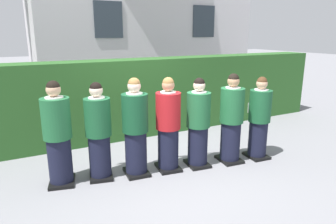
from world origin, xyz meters
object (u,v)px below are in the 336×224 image
object	(u,v)px
student_front_row_1	(99,134)
student_front_row_5	(231,121)
student_front_row_0	(58,136)
student_front_row_4	(198,125)
student_front_row_2	(135,130)
student_in_red_blazer	(168,127)
student_front_row_6	(259,120)

from	to	relation	value
student_front_row_1	student_front_row_5	xyz separation A→B (m)	(2.35, -0.46, 0.02)
student_front_row_0	student_front_row_4	distance (m)	2.36
student_front_row_0	student_front_row_1	xyz separation A→B (m)	(0.62, -0.08, -0.03)
student_front_row_1	student_front_row_5	size ratio (longest dim) A/B	0.97
student_front_row_1	student_front_row_2	size ratio (longest dim) A/B	0.97
student_in_red_blazer	student_front_row_4	xyz separation A→B (m)	(0.55, -0.11, -0.02)
student_in_red_blazer	student_front_row_6	distance (m)	1.82
student_front_row_1	student_front_row_2	bearing A→B (deg)	-14.64
student_front_row_1	student_front_row_6	size ratio (longest dim) A/B	1.02
student_in_red_blazer	student_front_row_4	size ratio (longest dim) A/B	1.02
student_front_row_2	student_front_row_5	bearing A→B (deg)	-9.71
student_front_row_5	student_front_row_2	bearing A→B (deg)	170.29
student_in_red_blazer	student_front_row_2	bearing A→B (deg)	172.02
student_front_row_1	student_front_row_2	xyz separation A→B (m)	(0.58, -0.15, 0.02)
student_front_row_2	student_in_red_blazer	world-z (taller)	student_front_row_2
student_front_row_0	student_front_row_6	distance (m)	3.62
student_front_row_0	student_front_row_5	distance (m)	3.02
student_front_row_5	student_in_red_blazer	bearing A→B (deg)	169.47
student_front_row_4	student_front_row_5	bearing A→B (deg)	-10.25
student_front_row_1	student_front_row_5	world-z (taller)	student_front_row_5
student_front_row_0	student_front_row_4	size ratio (longest dim) A/B	1.04
student_front_row_0	student_in_red_blazer	distance (m)	1.80
student_front_row_1	student_front_row_6	bearing A→B (deg)	-10.67
student_front_row_1	student_front_row_6	distance (m)	2.99
student_front_row_2	student_front_row_4	size ratio (longest dim) A/B	1.03
student_front_row_1	student_front_row_2	world-z (taller)	student_front_row_2
student_front_row_0	student_front_row_4	bearing A→B (deg)	-10.18
student_front_row_5	student_front_row_4	bearing A→B (deg)	169.75
student_front_row_2	student_front_row_1	bearing A→B (deg)	165.36
student_front_row_2	student_front_row_4	bearing A→B (deg)	-9.40
student_front_row_2	student_in_red_blazer	xyz separation A→B (m)	(0.57, -0.08, -0.01)
student_front_row_0	student_front_row_1	bearing A→B (deg)	-7.34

